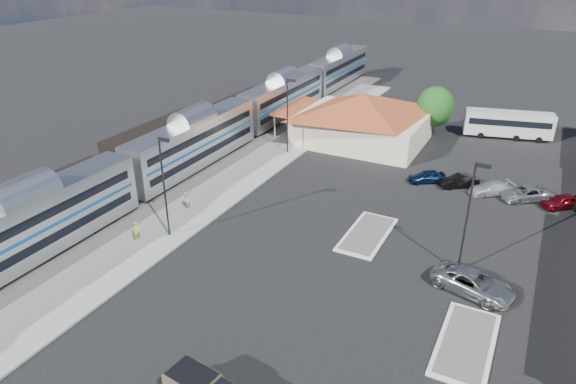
% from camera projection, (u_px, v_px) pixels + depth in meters
% --- Properties ---
extents(ground, '(280.00, 280.00, 0.00)m').
position_uv_depth(ground, '(315.00, 235.00, 44.29)').
color(ground, black).
rests_on(ground, ground).
extents(railbed, '(16.00, 100.00, 0.12)m').
position_uv_depth(railbed, '(179.00, 161.00, 59.35)').
color(railbed, '#4C4944').
rests_on(railbed, ground).
extents(platform, '(5.50, 92.00, 0.18)m').
position_uv_depth(platform, '(235.00, 182.00, 54.01)').
color(platform, gray).
rests_on(platform, ground).
extents(passenger_train, '(3.00, 104.00, 5.55)m').
position_uv_depth(passenger_train, '(195.00, 144.00, 56.37)').
color(passenger_train, silver).
rests_on(passenger_train, ground).
extents(freight_cars, '(2.80, 46.00, 4.00)m').
position_uv_depth(freight_cars, '(155.00, 143.00, 59.44)').
color(freight_cars, black).
rests_on(freight_cars, ground).
extents(station_depot, '(18.35, 12.24, 6.20)m').
position_uv_depth(station_depot, '(362.00, 118.00, 64.04)').
color(station_depot, beige).
rests_on(station_depot, ground).
extents(traffic_island_south, '(3.30, 7.50, 0.21)m').
position_uv_depth(traffic_island_south, '(367.00, 234.00, 44.20)').
color(traffic_island_south, silver).
rests_on(traffic_island_south, ground).
extents(traffic_island_north, '(3.30, 7.50, 0.21)m').
position_uv_depth(traffic_island_north, '(466.00, 343.00, 32.06)').
color(traffic_island_north, silver).
rests_on(traffic_island_north, ground).
extents(lamp_plat_s, '(1.08, 0.25, 9.00)m').
position_uv_depth(lamp_plat_s, '(164.00, 180.00, 41.67)').
color(lamp_plat_s, black).
rests_on(lamp_plat_s, ground).
extents(lamp_plat_n, '(1.08, 0.25, 9.00)m').
position_uv_depth(lamp_plat_n, '(288.00, 110.00, 59.30)').
color(lamp_plat_n, black).
rests_on(lamp_plat_n, ground).
extents(lamp_lot, '(1.08, 0.25, 9.00)m').
position_uv_depth(lamp_lot, '(470.00, 210.00, 36.98)').
color(lamp_lot, black).
rests_on(lamp_lot, ground).
extents(tree_depot, '(4.71, 4.71, 6.63)m').
position_uv_depth(tree_depot, '(435.00, 107.00, 65.34)').
color(tree_depot, '#382314').
rests_on(tree_depot, ground).
extents(suv, '(6.32, 4.12, 1.62)m').
position_uv_depth(suv, '(473.00, 283.00, 36.60)').
color(suv, '#A1A4A9').
rests_on(suv, ground).
extents(coach_bus, '(11.00, 4.74, 3.45)m').
position_uv_depth(coach_bus, '(508.00, 123.00, 65.80)').
color(coach_bus, white).
rests_on(coach_bus, ground).
extents(person_a, '(0.58, 0.73, 1.76)m').
position_uv_depth(person_a, '(137.00, 231.00, 42.77)').
color(person_a, '#B8D041').
rests_on(person_a, platform).
extents(person_b, '(0.84, 0.95, 1.65)m').
position_uv_depth(person_b, '(186.00, 200.00, 48.05)').
color(person_b, silver).
rests_on(person_b, platform).
extents(parked_car_a, '(4.09, 3.48, 1.32)m').
position_uv_depth(parked_car_a, '(427.00, 176.00, 53.84)').
color(parked_car_a, '#0C1B3D').
rests_on(parked_car_a, ground).
extents(parked_car_b, '(4.07, 3.45, 1.32)m').
position_uv_depth(parked_car_b, '(459.00, 181.00, 52.76)').
color(parked_car_b, black).
rests_on(parked_car_b, ground).
extents(parked_car_c, '(4.70, 4.11, 1.30)m').
position_uv_depth(parked_car_c, '(491.00, 188.00, 51.20)').
color(parked_car_c, silver).
rests_on(parked_car_c, ground).
extents(parked_car_d, '(5.31, 4.74, 1.37)m').
position_uv_depth(parked_car_d, '(526.00, 193.00, 50.10)').
color(parked_car_d, '#95979E').
rests_on(parked_car_d, ground).
extents(parked_car_e, '(4.08, 3.71, 1.35)m').
position_uv_depth(parked_car_e, '(562.00, 201.00, 48.55)').
color(parked_car_e, maroon).
rests_on(parked_car_e, ground).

